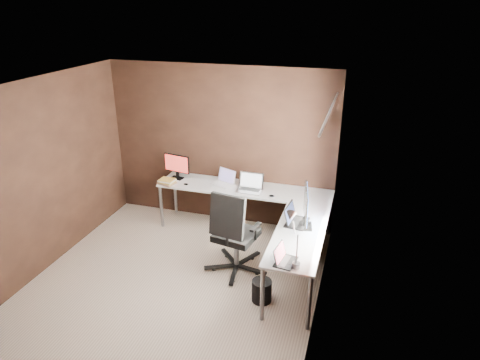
# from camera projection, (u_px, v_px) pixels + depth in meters

# --- Properties ---
(room) EXTENTS (3.60, 3.60, 2.50)m
(room) POSITION_uv_depth(u_px,v_px,m) (200.00, 192.00, 5.04)
(room) COLOR beige
(room) RESTS_ON ground
(desk) EXTENTS (2.65, 2.25, 0.73)m
(desk) POSITION_uv_depth(u_px,v_px,m) (260.00, 207.00, 5.99)
(desk) COLOR white
(desk) RESTS_ON ground
(drawer_pedestal) EXTENTS (0.42, 0.50, 0.60)m
(drawer_pedestal) POSITION_uv_depth(u_px,v_px,m) (302.00, 233.00, 6.08)
(drawer_pedestal) COLOR white
(drawer_pedestal) RESTS_ON ground
(monitor_left) EXTENTS (0.45, 0.16, 0.39)m
(monitor_left) POSITION_uv_depth(u_px,v_px,m) (177.00, 165.00, 6.74)
(monitor_left) COLOR black
(monitor_left) RESTS_ON desk
(monitor_right) EXTENTS (0.19, 0.62, 0.51)m
(monitor_right) POSITION_uv_depth(u_px,v_px,m) (306.00, 206.00, 5.26)
(monitor_right) COLOR black
(monitor_right) RESTS_ON desk
(laptop_white) EXTENTS (0.40, 0.35, 0.22)m
(laptop_white) POSITION_uv_depth(u_px,v_px,m) (225.00, 181.00, 6.60)
(laptop_white) COLOR white
(laptop_white) RESTS_ON desk
(laptop_silver) EXTENTS (0.38, 0.28, 0.25)m
(laptop_silver) POSITION_uv_depth(u_px,v_px,m) (250.00, 187.00, 6.38)
(laptop_silver) COLOR silver
(laptop_silver) RESTS_ON desk
(laptop_black_big) EXTENTS (0.29, 0.39, 0.24)m
(laptop_black_big) POSITION_uv_depth(u_px,v_px,m) (294.00, 219.00, 5.45)
(laptop_black_big) COLOR black
(laptop_black_big) RESTS_ON desk
(laptop_black_small) EXTENTS (0.24, 0.31, 0.19)m
(laptop_black_small) POSITION_uv_depth(u_px,v_px,m) (283.00, 258.00, 4.64)
(laptop_black_small) COLOR black
(laptop_black_small) RESTS_ON desk
(book_stack) EXTENTS (0.29, 0.26, 0.08)m
(book_stack) POSITION_uv_depth(u_px,v_px,m) (167.00, 182.00, 6.60)
(book_stack) COLOR #926C4E
(book_stack) RESTS_ON desk
(mouse_left) EXTENTS (0.08, 0.05, 0.03)m
(mouse_left) POSITION_uv_depth(u_px,v_px,m) (186.00, 184.00, 6.56)
(mouse_left) COLOR black
(mouse_left) RESTS_ON desk
(mouse_corner) EXTENTS (0.09, 0.07, 0.03)m
(mouse_corner) POSITION_uv_depth(u_px,v_px,m) (272.00, 196.00, 6.17)
(mouse_corner) COLOR black
(mouse_corner) RESTS_ON desk
(desk_lamp) EXTENTS (0.20, 0.23, 0.62)m
(desk_lamp) POSITION_uv_depth(u_px,v_px,m) (293.00, 232.00, 4.47)
(desk_lamp) COLOR slate
(desk_lamp) RESTS_ON desk
(office_chair) EXTENTS (0.66, 0.68, 1.18)m
(office_chair) POSITION_uv_depth(u_px,v_px,m) (235.00, 248.00, 5.64)
(office_chair) COLOR black
(office_chair) RESTS_ON ground
(wastebasket) EXTENTS (0.32, 0.32, 0.28)m
(wastebasket) POSITION_uv_depth(u_px,v_px,m) (262.00, 291.00, 5.13)
(wastebasket) COLOR black
(wastebasket) RESTS_ON ground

